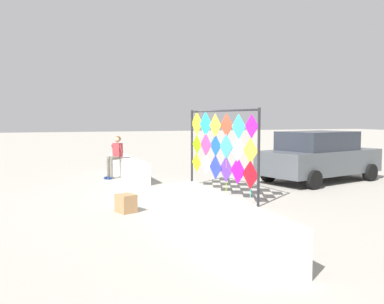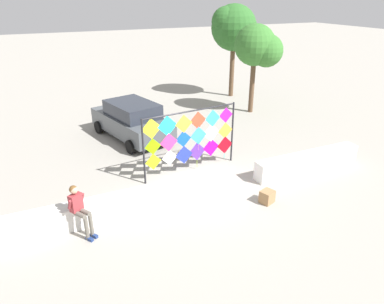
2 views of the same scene
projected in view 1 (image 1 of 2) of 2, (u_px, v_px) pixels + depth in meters
ground at (176, 196)px, 12.14m from camera, size 120.00×120.00×0.00m
plaza_ledge_left at (128, 167)px, 16.05m from camera, size 4.65×0.56×0.74m
plaza_ledge_right at (224, 219)px, 7.83m from camera, size 4.65×0.56×0.74m
kite_display_rack at (221, 143)px, 12.30m from camera, size 3.93×0.45×2.52m
seated_vendor at (115, 153)px, 15.73m from camera, size 0.69×0.77×1.59m
parked_car at (319, 156)px, 14.91m from camera, size 3.11×4.97×1.79m
cardboard_box_large at (126, 203)px, 10.03m from camera, size 0.54×0.51×0.44m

